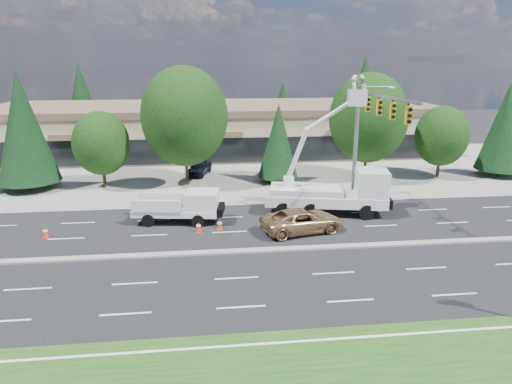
{
  "coord_description": "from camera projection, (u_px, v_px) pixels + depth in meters",
  "views": [
    {
      "loc": [
        -1.36,
        -23.91,
        10.58
      ],
      "look_at": [
        1.79,
        3.88,
        2.4
      ],
      "focal_mm": 32.0,
      "sensor_mm": 36.0,
      "label": 1
    }
  ],
  "objects": [
    {
      "name": "signal_mast",
      "position": [
        367.0,
        126.0,
        32.02
      ],
      "size": [
        2.76,
        10.16,
        9.0
      ],
      "color": "gray",
      "rests_on": "ground"
    },
    {
      "name": "strip_mall",
      "position": [
        216.0,
        127.0,
        53.71
      ],
      "size": [
        50.4,
        15.4,
        5.5
      ],
      "color": "tan",
      "rests_on": "ground"
    },
    {
      "name": "ground",
      "position": [
        232.0,
        252.0,
        25.92
      ],
      "size": [
        140.0,
        140.0,
        0.0
      ],
      "primitive_type": "plane",
      "color": "black",
      "rests_on": "ground"
    },
    {
      "name": "concrete_apron",
      "position": [
        220.0,
        170.0,
        44.99
      ],
      "size": [
        140.0,
        22.0,
        0.01
      ],
      "primitive_type": "cube",
      "color": "gray",
      "rests_on": "ground"
    },
    {
      "name": "tree_back_c",
      "position": [
        283.0,
        106.0,
        65.92
      ],
      "size": [
        3.83,
        3.83,
        7.56
      ],
      "color": "#332114",
      "rests_on": "ground"
    },
    {
      "name": "utility_pickup",
      "position": [
        182.0,
        209.0,
        30.56
      ],
      "size": [
        5.87,
        2.84,
        2.16
      ],
      "rotation": [
        0.0,
        0.0,
        -0.14
      ],
      "color": "silver",
      "rests_on": "ground"
    },
    {
      "name": "tree_front_c",
      "position": [
        101.0,
        143.0,
        38.08
      ],
      "size": [
        4.68,
        4.68,
        6.49
      ],
      "color": "#332114",
      "rests_on": "ground"
    },
    {
      "name": "traffic_cone_a",
      "position": [
        45.0,
        232.0,
        28.03
      ],
      "size": [
        0.4,
        0.4,
        0.7
      ],
      "color": "#E73A07",
      "rests_on": "ground"
    },
    {
      "name": "tree_front_f",
      "position": [
        368.0,
        118.0,
        40.06
      ],
      "size": [
        6.88,
        6.88,
        9.55
      ],
      "color": "#332114",
      "rests_on": "ground"
    },
    {
      "name": "minivan",
      "position": [
        302.0,
        221.0,
        28.88
      ],
      "size": [
        5.66,
        3.54,
        1.46
      ],
      "primitive_type": "imported",
      "rotation": [
        0.0,
        0.0,
        1.8
      ],
      "color": "#A27F4E",
      "rests_on": "ground"
    },
    {
      "name": "tree_front_h",
      "position": [
        505.0,
        127.0,
        41.74
      ],
      "size": [
        4.35,
        4.35,
        8.57
      ],
      "color": "#332114",
      "rests_on": "ground"
    },
    {
      "name": "parked_car_east",
      "position": [
        276.0,
        172.0,
        41.52
      ],
      "size": [
        1.52,
        4.36,
        1.44
      ],
      "primitive_type": "imported",
      "rotation": [
        0.0,
        0.0,
        0.0
      ],
      "color": "black",
      "rests_on": "ground"
    },
    {
      "name": "traffic_cone_b",
      "position": [
        199.0,
        227.0,
        28.88
      ],
      "size": [
        0.4,
        0.4,
        0.7
      ],
      "color": "#E73A07",
      "rests_on": "ground"
    },
    {
      "name": "tree_back_d",
      "position": [
        364.0,
        92.0,
        66.68
      ],
      "size": [
        5.63,
        5.63,
        11.09
      ],
      "color": "#332114",
      "rests_on": "ground"
    },
    {
      "name": "tree_front_d",
      "position": [
        185.0,
        117.0,
        38.24
      ],
      "size": [
        7.3,
        7.3,
        10.13
      ],
      "color": "#332114",
      "rests_on": "ground"
    },
    {
      "name": "road_median",
      "position": [
        232.0,
        251.0,
        25.9
      ],
      "size": [
        120.0,
        0.55,
        0.12
      ],
      "primitive_type": "cube",
      "color": "gray",
      "rests_on": "ground"
    },
    {
      "name": "parked_car_west",
      "position": [
        199.0,
        168.0,
        43.09
      ],
      "size": [
        2.74,
        4.32,
        1.37
      ],
      "primitive_type": "imported",
      "rotation": [
        0.0,
        0.0,
        -0.3
      ],
      "color": "black",
      "rests_on": "ground"
    },
    {
      "name": "tree_front_e",
      "position": [
        278.0,
        141.0,
        39.72
      ],
      "size": [
        3.52,
        3.52,
        6.95
      ],
      "color": "#332114",
      "rests_on": "ground"
    },
    {
      "name": "tree_front_g",
      "position": [
        442.0,
        136.0,
        41.3
      ],
      "size": [
        4.75,
        4.75,
        6.59
      ],
      "color": "#332114",
      "rests_on": "ground"
    },
    {
      "name": "tree_back_a",
      "position": [
        82.0,
        98.0,
        62.52
      ],
      "size": [
        5.08,
        5.08,
        10.02
      ],
      "color": "#332114",
      "rests_on": "ground"
    },
    {
      "name": "tree_front_b",
      "position": [
        23.0,
        128.0,
        37.04
      ],
      "size": [
        4.92,
        4.92,
        9.7
      ],
      "color": "#332114",
      "rests_on": "ground"
    },
    {
      "name": "bucket_truck",
      "position": [
        336.0,
        186.0,
        31.97
      ],
      "size": [
        8.76,
        4.17,
        9.57
      ],
      "rotation": [
        0.0,
        0.0,
        -0.2
      ],
      "color": "silver",
      "rests_on": "ground"
    },
    {
      "name": "tree_back_b",
      "position": [
        185.0,
        98.0,
        64.06
      ],
      "size": [
        5.0,
        5.0,
        9.86
      ],
      "color": "#332114",
      "rests_on": "ground"
    },
    {
      "name": "traffic_cone_c",
      "position": [
        220.0,
        224.0,
        29.36
      ],
      "size": [
        0.4,
        0.4,
        0.7
      ],
      "color": "#E73A07",
      "rests_on": "ground"
    }
  ]
}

